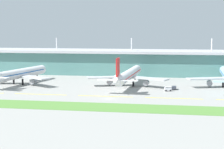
{
  "coord_description": "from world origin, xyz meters",
  "views": [
    {
      "loc": [
        31.67,
        -179.43,
        33.82
      ],
      "look_at": [
        -5.15,
        39.6,
        7.0
      ],
      "focal_mm": 61.31,
      "sensor_mm": 36.0,
      "label": 1
    }
  ],
  "objects_px": {
    "airliner_near": "(19,74)",
    "baggage_cart": "(168,89)",
    "pushback_tug": "(174,88)",
    "airliner_middle": "(128,75)"
  },
  "relations": [
    {
      "from": "airliner_middle",
      "to": "pushback_tug",
      "type": "height_order",
      "value": "airliner_middle"
    },
    {
      "from": "airliner_near",
      "to": "baggage_cart",
      "type": "xyz_separation_m",
      "value": [
        89.87,
        -11.29,
        -5.18
      ]
    },
    {
      "from": "airliner_middle",
      "to": "baggage_cart",
      "type": "height_order",
      "value": "airliner_middle"
    },
    {
      "from": "airliner_near",
      "to": "pushback_tug",
      "type": "xyz_separation_m",
      "value": [
        93.1,
        -5.1,
        -5.34
      ]
    },
    {
      "from": "baggage_cart",
      "to": "airliner_near",
      "type": "bearing_deg",
      "value": 172.84
    },
    {
      "from": "pushback_tug",
      "to": "baggage_cart",
      "type": "bearing_deg",
      "value": -117.6
    },
    {
      "from": "airliner_middle",
      "to": "baggage_cart",
      "type": "xyz_separation_m",
      "value": [
        23.53,
        -15.61,
        -5.19
      ]
    },
    {
      "from": "airliner_near",
      "to": "baggage_cart",
      "type": "distance_m",
      "value": 90.72
    },
    {
      "from": "airliner_near",
      "to": "baggage_cart",
      "type": "bearing_deg",
      "value": -7.16
    },
    {
      "from": "airliner_near",
      "to": "airliner_middle",
      "type": "xyz_separation_m",
      "value": [
        66.34,
        4.33,
        0.01
      ]
    }
  ]
}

